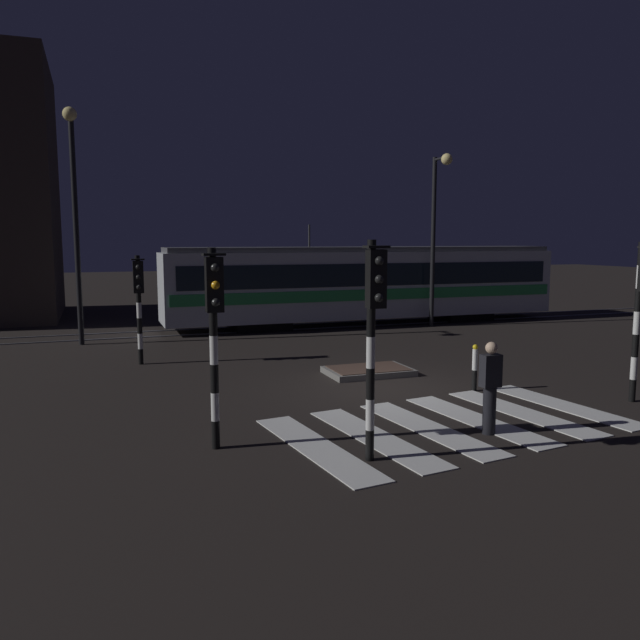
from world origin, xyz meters
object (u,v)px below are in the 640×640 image
Objects in this scene: street_lamp_trackside_left at (74,201)px; pedestrian_waiting_at_kerb at (490,387)px; traffic_light_kerb_mid_left at (373,318)px; traffic_light_corner_near_left at (214,318)px; tram at (366,283)px; bollard_island_edge at (475,368)px; street_lamp_trackside_right at (437,219)px; traffic_light_corner_far_left at (139,293)px.

street_lamp_trackside_left reaches higher than pedestrian_waiting_at_kerb.
traffic_light_kerb_mid_left is 1.04× the size of traffic_light_corner_near_left.
tram is 15.37× the size of bollard_island_edge.
traffic_light_corner_near_left is 7.01m from bollard_island_edge.
traffic_light_kerb_mid_left is 3.07m from pedestrian_waiting_at_kerb.
traffic_light_corner_near_left is 16.39m from street_lamp_trackside_right.
bollard_island_edge is (4.24, 3.51, -1.78)m from traffic_light_kerb_mid_left.
traffic_light_corner_far_left is 0.45× the size of street_lamp_trackside_right.
street_lamp_trackside_right is 4.00× the size of pedestrian_waiting_at_kerb.
traffic_light_kerb_mid_left is 16.66m from tram.
street_lamp_trackside_right is at bearing -41.93° from tram.
street_lamp_trackside_left is 1.12× the size of street_lamp_trackside_right.
street_lamp_trackside_left is at bearing 112.46° from traffic_light_corner_far_left.
bollard_island_edge is (8.84, -9.90, -4.25)m from street_lamp_trackside_left.
tram is at bearing 66.38° from traffic_light_kerb_mid_left.
tram is (-2.18, 1.96, -2.61)m from street_lamp_trackside_right.
traffic_light_kerb_mid_left is 0.21× the size of tram.
traffic_light_corner_near_left reaches higher than pedestrian_waiting_at_kerb.
pedestrian_waiting_at_kerb is at bearing 13.14° from traffic_light_kerb_mid_left.
street_lamp_trackside_left is at bearing 131.76° from bollard_island_edge.
street_lamp_trackside_right is at bearing -0.48° from street_lamp_trackside_left.
traffic_light_corner_near_left is at bearing -122.75° from tram.
traffic_light_corner_near_left is (-2.23, 1.41, -0.08)m from traffic_light_kerb_mid_left.
street_lamp_trackside_right is 0.40× the size of tram.
street_lamp_trackside_left is 6.90× the size of bollard_island_edge.
pedestrian_waiting_at_kerb is at bearing -105.43° from tram.
street_lamp_trackside_right reaches higher than traffic_light_corner_far_left.
traffic_light_corner_near_left is 8.00m from traffic_light_corner_far_left.
traffic_light_kerb_mid_left reaches higher than traffic_light_corner_near_left.
pedestrian_waiting_at_kerb is at bearing -119.04° from bollard_island_edge.
tram is (11.27, 1.84, -3.06)m from street_lamp_trackside_left.
traffic_light_kerb_mid_left is 0.46× the size of street_lamp_trackside_left.
traffic_light_corner_far_left is 5.16m from street_lamp_trackside_left.
traffic_light_corner_near_left is 3.07× the size of bollard_island_edge.
pedestrian_waiting_at_kerb is (2.63, 0.61, -1.46)m from traffic_light_kerb_mid_left.
traffic_light_corner_near_left reaches higher than bollard_island_edge.
tram reaches higher than traffic_light_corner_near_left.
bollard_island_edge is (1.61, 2.90, -0.32)m from pedestrian_waiting_at_kerb.
street_lamp_trackside_left is (-1.67, 4.03, 2.76)m from traffic_light_corner_far_left.
street_lamp_trackside_right reaches higher than pedestrian_waiting_at_kerb.
tram is (6.67, 15.25, -0.59)m from traffic_light_kerb_mid_left.
traffic_light_kerb_mid_left reaches higher than traffic_light_corner_far_left.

